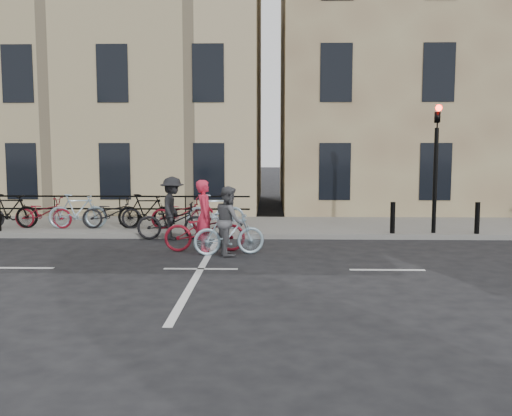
{
  "coord_description": "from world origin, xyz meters",
  "views": [
    {
      "loc": [
        1.5,
        -12.01,
        2.63
      ],
      "look_at": [
        1.14,
        2.11,
        1.1
      ],
      "focal_mm": 40.0,
      "sensor_mm": 36.0,
      "label": 1
    }
  ],
  "objects_px": {
    "cyclist_pink": "(205,227)",
    "cyclist_grey": "(229,227)",
    "cyclist_dark": "(172,215)",
    "traffic_light": "(436,153)"
  },
  "relations": [
    {
      "from": "traffic_light",
      "to": "cyclist_dark",
      "type": "distance_m",
      "value": 7.69
    },
    {
      "from": "cyclist_grey",
      "to": "cyclist_dark",
      "type": "distance_m",
      "value": 2.88
    },
    {
      "from": "cyclist_grey",
      "to": "cyclist_dark",
      "type": "bearing_deg",
      "value": 23.63
    },
    {
      "from": "traffic_light",
      "to": "cyclist_pink",
      "type": "height_order",
      "value": "traffic_light"
    },
    {
      "from": "cyclist_pink",
      "to": "cyclist_grey",
      "type": "xyz_separation_m",
      "value": [
        0.65,
        -0.48,
        0.06
      ]
    },
    {
      "from": "cyclist_dark",
      "to": "cyclist_pink",
      "type": "bearing_deg",
      "value": -150.22
    },
    {
      "from": "cyclist_grey",
      "to": "cyclist_dark",
      "type": "xyz_separation_m",
      "value": [
        -1.77,
        2.27,
        0.02
      ]
    },
    {
      "from": "traffic_light",
      "to": "cyclist_pink",
      "type": "xyz_separation_m",
      "value": [
        -6.35,
        -2.23,
        -1.83
      ]
    },
    {
      "from": "cyclist_pink",
      "to": "cyclist_grey",
      "type": "distance_m",
      "value": 0.81
    },
    {
      "from": "cyclist_pink",
      "to": "cyclist_grey",
      "type": "height_order",
      "value": "cyclist_pink"
    }
  ]
}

